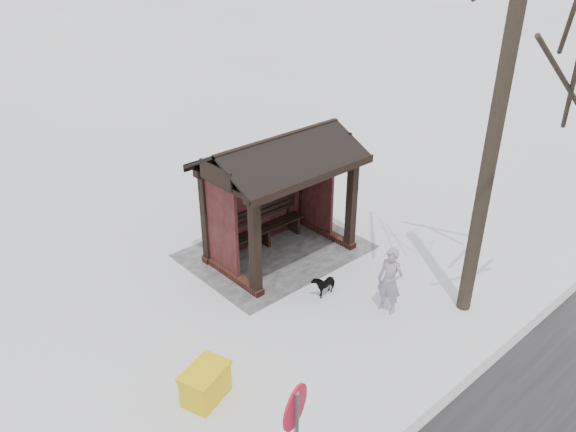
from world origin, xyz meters
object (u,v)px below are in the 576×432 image
(tree_near, at_px, (518,1))
(grit_bin, at_px, (206,384))
(dog, at_px, (324,284))
(bus_shelter, at_px, (276,172))
(road_sign, at_px, (295,428))
(pedestrian, at_px, (390,281))

(tree_near, relative_size, grit_bin, 9.25)
(tree_near, relative_size, dog, 15.06)
(bus_shelter, relative_size, dog, 6.01)
(tree_near, xyz_separation_m, grit_bin, (5.55, -1.52, -5.83))
(tree_near, xyz_separation_m, road_sign, (5.88, 1.08, -4.45))
(dog, height_order, road_sign, road_sign)
(tree_near, bearing_deg, bus_shelter, -71.01)
(dog, bearing_deg, pedestrian, 17.50)
(bus_shelter, bearing_deg, pedestrian, 93.33)
(road_sign, bearing_deg, tree_near, 169.95)
(grit_bin, bearing_deg, dog, 173.43)
(road_sign, bearing_deg, dog, -159.99)
(pedestrian, relative_size, dog, 2.50)
(pedestrian, bearing_deg, road_sign, -74.42)
(bus_shelter, distance_m, pedestrian, 3.64)
(tree_near, distance_m, grit_bin, 8.19)
(pedestrian, xyz_separation_m, grit_bin, (4.25, -0.51, -0.42))
(grit_bin, bearing_deg, tree_near, 145.54)
(bus_shelter, height_order, tree_near, tree_near)
(dog, height_order, grit_bin, grit_bin)
(dog, bearing_deg, tree_near, 33.12)
(pedestrian, distance_m, dog, 1.53)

